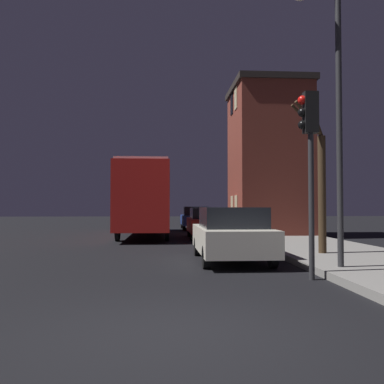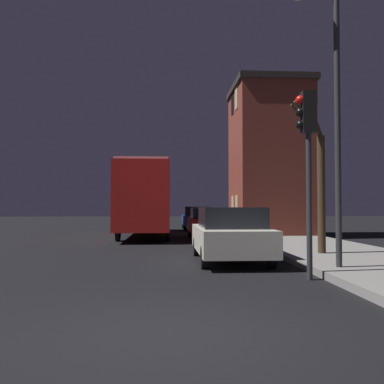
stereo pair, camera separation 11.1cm
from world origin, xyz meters
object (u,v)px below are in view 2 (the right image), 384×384
Objects in this scene: car_near_lane at (230,234)px; car_far_lane at (196,218)px; traffic_light at (307,144)px; bare_tree at (319,182)px; streetlamp at (318,55)px; car_mid_lane at (207,222)px; bus at (147,195)px.

car_near_lane is 16.87m from car_far_lane.
bare_tree reaches higher than traffic_light.
streetlamp reaches higher than car_near_lane.
traffic_light is at bearing -113.81° from bare_tree.
bare_tree is at bearing 7.84° from car_near_lane.
traffic_light reaches higher than car_far_lane.
car_far_lane reaches higher than car_mid_lane.
bus is (-5.66, 10.54, -0.14)m from bare_tree.
car_near_lane is at bearing -91.13° from car_mid_lane.
bus reaches higher than car_far_lane.
streetlamp is at bearing 52.71° from traffic_light.
bare_tree is 1.07× the size of car_far_lane.
streetlamp is at bearing -110.14° from bare_tree.
bus is (-4.61, 13.39, -2.96)m from streetlamp.
bare_tree is at bearing 69.86° from streetlamp.
traffic_light is at bearing -73.72° from bus.
streetlamp reaches higher than car_mid_lane.
bus is 2.60× the size of car_far_lane.
car_far_lane is (0.21, 16.86, 0.01)m from car_near_lane.
bare_tree is 8.93m from car_mid_lane.
streetlamp is at bearing -55.13° from car_near_lane.
bare_tree is 3.18m from car_near_lane.
bare_tree is 16.75m from car_far_lane.
car_near_lane reaches higher than car_far_lane.
traffic_light is at bearing -84.99° from car_mid_lane.
bus is 6.84m from car_far_lane.
car_mid_lane is at bearing 95.01° from traffic_light.
bus is at bearing -117.50° from car_far_lane.
car_far_lane is (3.10, 5.95, -1.37)m from bus.
car_near_lane is at bearing 124.87° from streetlamp.
car_far_lane is at bearing 98.83° from bare_tree.
bare_tree is (1.05, 2.85, -2.82)m from streetlamp.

